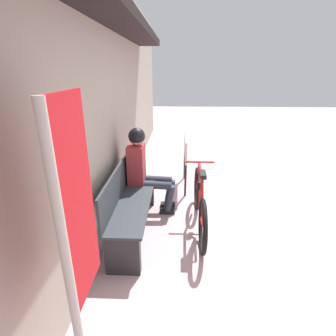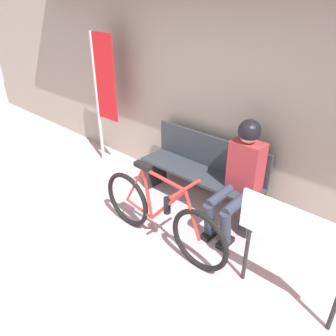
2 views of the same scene
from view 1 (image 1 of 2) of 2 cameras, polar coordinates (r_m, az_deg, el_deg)
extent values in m
plane|color=#C69EA3|center=(3.82, 25.30, -12.65)|extent=(24.00, 24.00, 0.00)
cube|color=#9E9384|center=(3.08, -15.70, 13.03)|extent=(12.00, 0.12, 3.20)
cube|color=black|center=(3.03, -11.75, 30.30)|extent=(6.60, 0.44, 0.12)
cube|color=#2D3338|center=(3.30, -7.49, -7.16)|extent=(1.57, 0.42, 0.03)
cube|color=#2D3338|center=(3.25, -11.07, -3.67)|extent=(1.57, 0.03, 0.40)
cube|color=#232326|center=(2.83, -9.81, -18.22)|extent=(0.10, 0.36, 0.42)
cube|color=#232326|center=(4.05, -5.65, -5.14)|extent=(0.10, 0.36, 0.42)
torus|color=black|center=(3.04, 7.57, -12.49)|extent=(0.64, 0.05, 0.64)
torus|color=black|center=(3.91, 6.36, -4.47)|extent=(0.64, 0.05, 0.64)
cylinder|color=red|center=(3.31, 7.17, -0.30)|extent=(0.54, 0.03, 0.07)
cylinder|color=red|center=(3.46, 6.91, -4.26)|extent=(0.46, 0.03, 0.54)
cylinder|color=red|center=(3.21, 7.26, -6.02)|extent=(0.13, 0.03, 0.56)
cylinder|color=red|center=(3.21, 7.26, -11.07)|extent=(0.38, 0.03, 0.08)
cylinder|color=red|center=(3.03, 7.57, -7.15)|extent=(0.30, 0.02, 0.50)
cylinder|color=red|center=(3.73, 6.58, -1.86)|extent=(0.21, 0.03, 0.47)
cube|color=black|center=(3.05, 7.59, -1.40)|extent=(0.20, 0.07, 0.05)
cylinder|color=red|center=(3.56, 6.84, 1.31)|extent=(0.03, 0.40, 0.03)
cylinder|color=black|center=(3.46, 6.91, -4.26)|extent=(0.07, 0.07, 0.17)
cylinder|color=#2D3342|center=(3.69, -2.79, -3.76)|extent=(0.11, 0.46, 0.13)
cylinder|color=#2D3342|center=(3.77, 0.29, -6.56)|extent=(0.11, 0.17, 0.39)
cube|color=black|center=(3.88, -0.17, -9.40)|extent=(0.10, 0.22, 0.06)
cylinder|color=#2D3342|center=(3.88, -2.54, -2.53)|extent=(0.11, 0.46, 0.13)
cylinder|color=#2D3342|center=(3.95, 0.39, -5.23)|extent=(0.11, 0.17, 0.39)
cube|color=black|center=(4.05, -0.04, -7.98)|extent=(0.10, 0.22, 0.06)
cube|color=maroon|center=(3.71, -6.87, 0.90)|extent=(0.34, 0.22, 0.54)
sphere|color=tan|center=(3.60, -6.80, 6.43)|extent=(0.20, 0.20, 0.20)
sphere|color=black|center=(3.60, -6.82, 6.90)|extent=(0.23, 0.23, 0.23)
cylinder|color=#B7B2A8|center=(1.54, -20.43, -23.10)|extent=(0.05, 0.05, 1.88)
cube|color=red|center=(1.50, -18.99, -7.17)|extent=(0.40, 0.02, 1.16)
cylinder|color=#232326|center=(4.27, 3.82, -2.58)|extent=(0.04, 0.04, 0.57)
cylinder|color=#232326|center=(4.98, 3.63, 0.89)|extent=(0.04, 0.04, 0.57)
cube|color=white|center=(4.48, 3.85, 4.83)|extent=(0.95, 0.03, 0.36)
camera|label=2|loc=(5.37, 28.81, 22.08)|focal=35.00mm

